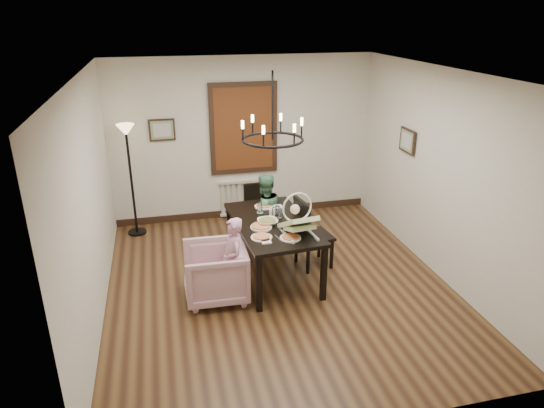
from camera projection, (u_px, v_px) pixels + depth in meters
name	position (u px, v px, depth m)	size (l,w,h in m)	color
room_shell	(272.00, 179.00, 6.39)	(4.51, 5.00, 2.81)	brown
dining_table	(273.00, 228.00, 6.58)	(1.09, 1.79, 0.81)	black
chair_far	(260.00, 215.00, 7.63)	(0.42, 0.42, 0.95)	black
chair_right	(314.00, 232.00, 6.91)	(0.46, 0.46, 1.05)	black
armchair	(215.00, 272.00, 6.17)	(0.78, 0.80, 0.73)	#CD9CA3
elderly_woman	(234.00, 267.00, 6.10)	(0.34, 0.22, 0.93)	#C88DA4
seated_man	(264.00, 220.00, 7.30)	(0.51, 0.39, 1.04)	#4A7D5B
baby_bouncer	(298.00, 221.00, 6.12)	(0.42, 0.58, 0.38)	beige
salad_bowl	(268.00, 221.00, 6.46)	(0.32, 0.32, 0.08)	white
pizza_platter	(261.00, 226.00, 6.36)	(0.29, 0.29, 0.04)	tan
drinking_glass	(280.00, 213.00, 6.66)	(0.06, 0.06, 0.13)	silver
window_blinds	(244.00, 129.00, 8.20)	(1.00, 0.03, 1.40)	maroon
radiator	(245.00, 197.00, 8.69)	(0.92, 0.12, 0.62)	silver
picture_back	(162.00, 130.00, 7.90)	(0.42, 0.03, 0.36)	black
picture_right	(407.00, 141.00, 7.25)	(0.42, 0.03, 0.36)	black
floor_lamp	(132.00, 182.00, 7.78)	(0.30, 0.30, 1.80)	black
chandelier	(273.00, 140.00, 6.12)	(0.80, 0.80, 0.04)	black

